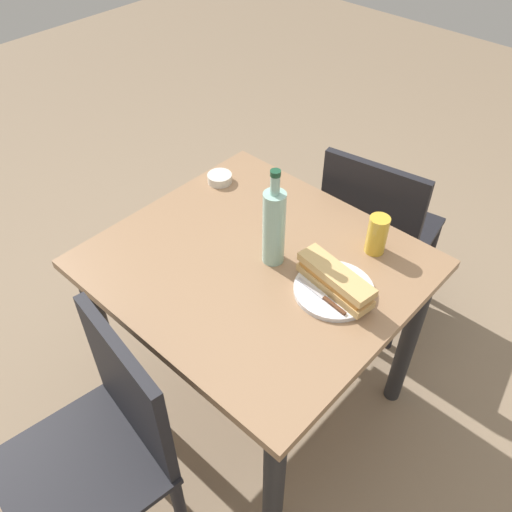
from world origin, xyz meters
TOP-DOWN VIEW (x-y plane):
  - ground_plane at (0.00, 0.00)m, footprint 8.00×8.00m
  - dining_table at (0.00, 0.00)m, footprint 0.91×0.84m
  - chair_far at (-0.01, 0.61)m, footprint 0.45×0.45m
  - chair_near at (-0.06, -0.61)m, footprint 0.46×0.46m
  - plate_near at (-0.25, -0.06)m, footprint 0.23×0.23m
  - baguette_sandwich_near at (-0.25, -0.06)m, footprint 0.25×0.11m
  - knife_near at (-0.25, -0.00)m, footprint 0.18×0.03m
  - water_bottle at (-0.03, -0.04)m, footprint 0.07×0.07m
  - beer_glass at (-0.24, -0.28)m, footprint 0.06×0.06m
  - olive_bowl at (0.37, -0.21)m, footprint 0.09×0.09m

SIDE VIEW (x-z plane):
  - ground_plane at x=0.00m, z-range 0.00..0.00m
  - chair_far at x=-0.01m, z-range 0.06..0.91m
  - chair_near at x=-0.06m, z-range 0.06..0.91m
  - dining_table at x=0.00m, z-range 0.24..0.96m
  - plate_near at x=-0.25m, z-range 0.72..0.74m
  - olive_bowl at x=0.37m, z-range 0.72..0.75m
  - knife_near at x=-0.25m, z-range 0.74..0.75m
  - baguette_sandwich_near at x=-0.25m, z-range 0.74..0.81m
  - beer_glass at x=-0.24m, z-range 0.72..0.85m
  - water_bottle at x=-0.03m, z-range 0.69..1.01m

